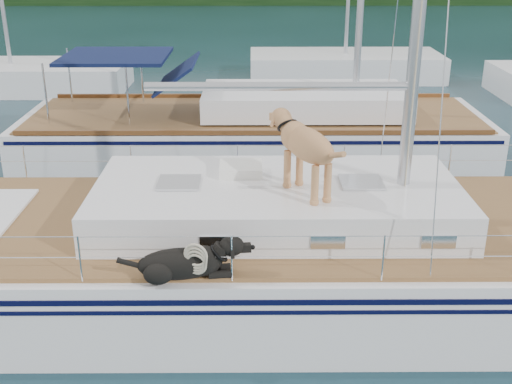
{
  "coord_description": "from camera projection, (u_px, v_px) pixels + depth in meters",
  "views": [
    {
      "loc": [
        0.44,
        -8.52,
        5.09
      ],
      "look_at": [
        0.5,
        0.2,
        1.6
      ],
      "focal_mm": 45.0,
      "sensor_mm": 36.0,
      "label": 1
    }
  ],
  "objects": [
    {
      "name": "bg_boat_west",
      "position": [
        13.0,
        78.0,
        22.58
      ],
      "size": [
        8.0,
        3.0,
        11.65
      ],
      "color": "white",
      "rests_on": "ground"
    },
    {
      "name": "neighbor_sailboat",
      "position": [
        259.0,
        134.0,
        15.53
      ],
      "size": [
        11.0,
        3.5,
        13.3
      ],
      "color": "white",
      "rests_on": "ground"
    },
    {
      "name": "bg_boat_center",
      "position": [
        345.0,
        66.0,
        24.51
      ],
      "size": [
        7.2,
        3.0,
        11.65
      ],
      "color": "white",
      "rests_on": "ground"
    },
    {
      "name": "main_sailboat",
      "position": [
        229.0,
        254.0,
        9.53
      ],
      "size": [
        12.0,
        3.88,
        14.01
      ],
      "color": "white",
      "rests_on": "ground"
    },
    {
      "name": "ground",
      "position": [
        223.0,
        294.0,
        9.8
      ],
      "size": [
        120.0,
        120.0,
        0.0
      ],
      "primitive_type": "plane",
      "color": "black",
      "rests_on": "ground"
    }
  ]
}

